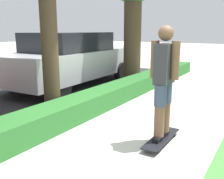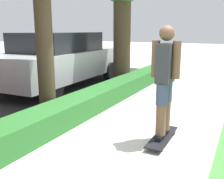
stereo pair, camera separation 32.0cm
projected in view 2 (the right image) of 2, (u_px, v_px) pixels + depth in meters
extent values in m
plane|color=beige|center=(145.00, 142.00, 4.00)|extent=(60.00, 60.00, 0.00)
cube|color=#2D702D|center=(61.00, 114.00, 4.67)|extent=(14.40, 0.60, 0.40)
cube|color=black|center=(162.00, 137.00, 4.01)|extent=(0.98, 0.24, 0.02)
cylinder|color=black|center=(173.00, 133.00, 4.27)|extent=(0.07, 0.04, 0.07)
cylinder|color=black|center=(163.00, 131.00, 4.35)|extent=(0.07, 0.04, 0.07)
cylinder|color=black|center=(161.00, 149.00, 3.69)|extent=(0.07, 0.04, 0.07)
cylinder|color=black|center=(149.00, 146.00, 3.77)|extent=(0.07, 0.04, 0.07)
cube|color=black|center=(160.00, 137.00, 3.90)|extent=(0.26, 0.09, 0.07)
cylinder|color=brown|center=(161.00, 110.00, 3.81)|extent=(0.15, 0.15, 0.77)
cylinder|color=#3D4766|center=(162.00, 94.00, 3.76)|extent=(0.17, 0.17, 0.31)
cube|color=black|center=(165.00, 131.00, 4.11)|extent=(0.26, 0.09, 0.07)
cylinder|color=brown|center=(166.00, 106.00, 4.01)|extent=(0.15, 0.15, 0.77)
cylinder|color=#3D4766|center=(166.00, 91.00, 3.96)|extent=(0.17, 0.17, 0.31)
cube|color=#333338|center=(166.00, 63.00, 3.76)|extent=(0.37, 0.20, 0.57)
cylinder|color=brown|center=(176.00, 60.00, 3.68)|extent=(0.12, 0.12, 0.53)
cylinder|color=brown|center=(156.00, 59.00, 3.82)|extent=(0.12, 0.12, 0.53)
sphere|color=brown|center=(167.00, 33.00, 3.67)|extent=(0.22, 0.22, 0.22)
cylinder|color=#423323|center=(44.00, 31.00, 4.78)|extent=(0.32, 0.32, 3.30)
cylinder|color=#423323|center=(122.00, 38.00, 7.84)|extent=(0.52, 0.52, 2.87)
cube|color=#B7B7BC|center=(62.00, 64.00, 7.85)|extent=(4.84, 2.02, 0.76)
cube|color=black|center=(58.00, 42.00, 7.58)|extent=(2.54, 1.71, 0.53)
cylinder|color=black|center=(110.00, 71.00, 8.84)|extent=(0.60, 0.22, 0.60)
cylinder|color=black|center=(69.00, 68.00, 9.59)|extent=(0.60, 0.22, 0.60)
cylinder|color=black|center=(53.00, 88.00, 6.27)|extent=(0.60, 0.22, 0.60)
cylinder|color=black|center=(3.00, 82.00, 7.02)|extent=(0.60, 0.22, 0.60)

